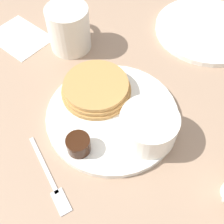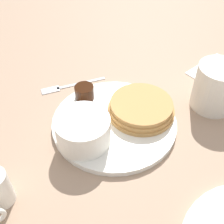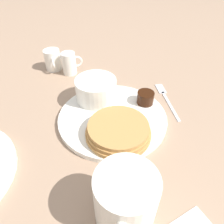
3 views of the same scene
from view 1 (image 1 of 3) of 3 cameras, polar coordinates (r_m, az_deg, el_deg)
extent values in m
plane|color=#9E7F66|center=(0.53, 0.08, -0.96)|extent=(4.00, 4.00, 0.00)
cylinder|color=white|center=(0.53, 0.08, -0.60)|extent=(0.25, 0.25, 0.01)
cylinder|color=#B78447|center=(0.55, -3.21, 4.33)|extent=(0.14, 0.14, 0.01)
cylinder|color=#B78447|center=(0.55, -3.25, 4.93)|extent=(0.13, 0.13, 0.01)
cylinder|color=#B78447|center=(0.54, -3.30, 5.54)|extent=(0.13, 0.13, 0.01)
cylinder|color=white|center=(0.48, 7.20, -3.22)|extent=(0.10, 0.10, 0.05)
cylinder|color=white|center=(0.46, 7.50, -1.69)|extent=(0.08, 0.08, 0.01)
cylinder|color=black|center=(0.48, -7.17, -6.32)|extent=(0.04, 0.04, 0.03)
cylinder|color=white|center=(0.48, 7.52, -6.32)|extent=(0.04, 0.04, 0.02)
sphere|color=white|center=(0.47, 7.75, -5.29)|extent=(0.02, 0.02, 0.02)
cylinder|color=silver|center=(0.64, -8.74, 16.39)|extent=(0.09, 0.09, 0.10)
torus|color=silver|center=(0.68, -9.19, 19.02)|extent=(0.06, 0.05, 0.06)
cube|color=silver|center=(0.50, -13.78, -10.21)|extent=(0.11, 0.05, 0.00)
cube|color=silver|center=(0.47, -10.31, -17.46)|extent=(0.05, 0.03, 0.00)
cube|color=white|center=(0.72, -18.24, 14.28)|extent=(0.14, 0.11, 0.00)
cylinder|color=white|center=(0.74, 18.64, 15.65)|extent=(0.24, 0.24, 0.01)
camera|label=2|loc=(0.53, 59.29, 31.85)|focal=45.00mm
camera|label=3|loc=(0.67, -16.13, 45.55)|focal=35.00mm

